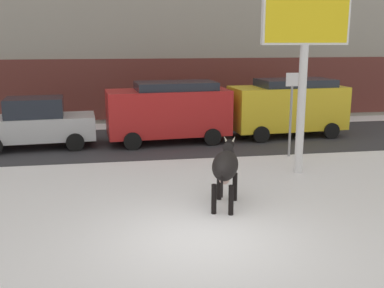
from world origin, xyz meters
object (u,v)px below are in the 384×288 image
(cow_black, at_px, (226,166))
(street_sign, at_px, (291,108))
(pedestrian_near_billboard, at_px, (339,103))
(car_yellow_van, at_px, (288,106))
(car_silver_sedan, at_px, (36,123))
(car_red_van, at_px, (169,110))
(billboard, at_px, (306,24))

(cow_black, relative_size, street_sign, 0.68)
(pedestrian_near_billboard, relative_size, street_sign, 0.61)
(car_yellow_van, bearing_deg, pedestrian_near_billboard, 37.19)
(car_silver_sedan, bearing_deg, street_sign, -17.68)
(cow_black, distance_m, car_red_van, 7.17)
(car_yellow_van, bearing_deg, billboard, -107.33)
(cow_black, height_order, car_silver_sedan, car_silver_sedan)
(car_red_van, xyz_separation_m, street_sign, (3.77, -2.87, 0.43))
(billboard, height_order, car_red_van, billboard)
(car_yellow_van, relative_size, street_sign, 1.68)
(billboard, xyz_separation_m, pedestrian_near_billboard, (5.24, 7.91, -3.43))
(cow_black, relative_size, car_yellow_van, 0.41)
(car_silver_sedan, height_order, street_sign, street_sign)
(billboard, bearing_deg, pedestrian_near_billboard, 56.47)
(cow_black, xyz_separation_m, street_sign, (3.27, 4.28, 0.68))
(billboard, xyz_separation_m, car_silver_sedan, (-8.21, 4.67, -3.41))
(street_sign, bearing_deg, car_red_van, 142.65)
(cow_black, xyz_separation_m, car_red_van, (-0.50, 7.15, 0.25))
(car_silver_sedan, xyz_separation_m, car_yellow_van, (9.81, 0.48, 0.33))
(car_silver_sedan, height_order, pedestrian_near_billboard, car_silver_sedan)
(cow_black, distance_m, car_yellow_van, 8.73)
(car_yellow_van, bearing_deg, street_sign, -109.62)
(car_red_van, xyz_separation_m, car_yellow_van, (4.92, 0.37, 0.00))
(car_yellow_van, bearing_deg, car_silver_sedan, -177.18)
(billboard, bearing_deg, street_sign, 76.69)
(car_red_van, relative_size, street_sign, 1.68)
(street_sign, bearing_deg, car_yellow_van, 70.38)
(car_silver_sedan, height_order, car_red_van, car_red_van)
(cow_black, bearing_deg, car_silver_sedan, 127.43)
(street_sign, bearing_deg, pedestrian_near_billboard, 51.41)
(street_sign, bearing_deg, cow_black, -127.40)
(cow_black, bearing_deg, car_red_van, 93.96)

